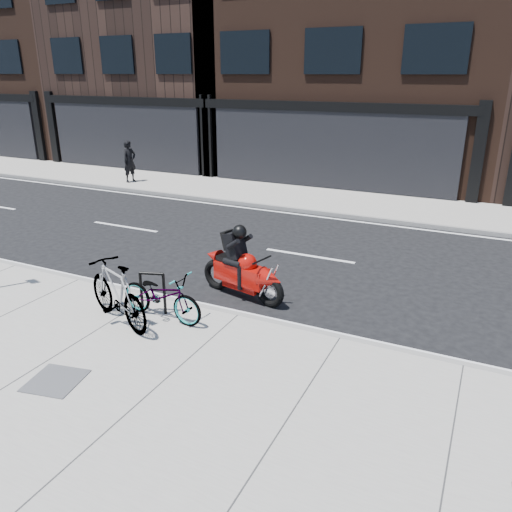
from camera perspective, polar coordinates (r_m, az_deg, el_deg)
The scene contains 12 objects.
ground at distance 11.21m, azimuth 2.64°, elevation -3.18°, with size 120.00×120.00×0.00m, color black.
sidewalk_near at distance 7.43m, azimuth -13.38°, elevation -16.55°, with size 60.00×6.00×0.13m, color gray.
sidewalk_far at distance 18.23m, azimuth 12.32°, elevation 5.82°, with size 60.00×3.50×0.13m, color gray.
building_west at distance 35.44m, azimuth -23.46°, elevation 22.40°, with size 10.00×10.00×13.50m, color black.
building_midwest at distance 28.87m, azimuth -8.72°, elevation 23.06°, with size 10.00×10.00×12.00m, color black.
building_center at distance 24.89m, azimuth 12.91°, elevation 26.21°, with size 12.00×10.00×14.50m, color black.
bike_rack at distance 9.59m, azimuth -11.74°, elevation -3.74°, with size 0.48×0.20×0.84m.
bicycle_front at distance 9.37m, azimuth -10.76°, elevation -4.43°, with size 0.62×1.78×0.93m, color gray.
bicycle_rear at distance 9.34m, azimuth -15.58°, elevation -4.05°, with size 0.56×1.98×1.19m, color gray.
motorcycle at distance 10.26m, azimuth -1.23°, elevation -1.57°, with size 2.10×0.85×1.58m.
pedestrian at distance 21.77m, azimuth -14.25°, elevation 10.44°, with size 0.63×0.41×1.72m, color black.
utility_grate at distance 8.22m, azimuth -21.94°, elevation -13.06°, with size 0.75×0.75×0.01m, color #454547.
Camera 1 is at (3.98, -9.49, 4.44)m, focal length 35.00 mm.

